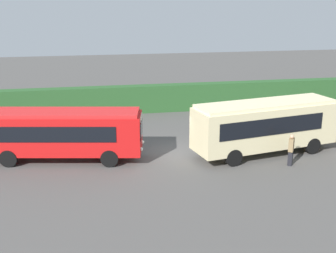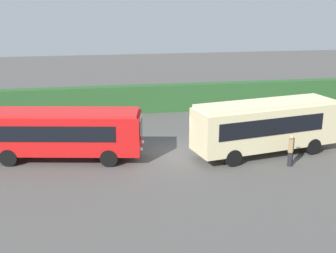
# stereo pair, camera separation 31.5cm
# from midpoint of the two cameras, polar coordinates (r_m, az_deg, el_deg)

# --- Properties ---
(ground_plane) EXTENTS (98.94, 98.94, 0.00)m
(ground_plane) POSITION_cam_midpoint_polar(r_m,az_deg,el_deg) (27.45, 0.76, -3.24)
(ground_plane) COLOR #514F4C
(bus_red) EXTENTS (9.51, 3.99, 2.99)m
(bus_red) POSITION_cam_midpoint_polar(r_m,az_deg,el_deg) (26.23, -13.92, -0.70)
(bus_red) COLOR red
(bus_red) RESTS_ON ground_plane
(bus_cream) EXTENTS (9.26, 4.13, 3.25)m
(bus_cream) POSITION_cam_midpoint_polar(r_m,az_deg,el_deg) (27.13, 12.17, 0.27)
(bus_cream) COLOR beige
(bus_cream) RESTS_ON ground_plane
(person_left) EXTENTS (0.49, 0.54, 1.84)m
(person_left) POSITION_cam_midpoint_polar(r_m,az_deg,el_deg) (25.82, 15.32, -2.85)
(person_left) COLOR black
(person_left) RESTS_ON ground_plane
(hedge_row) EXTENTS (61.47, 1.13, 2.24)m
(hedge_row) POSITION_cam_midpoint_polar(r_m,az_deg,el_deg) (36.82, -2.42, 3.65)
(hedge_row) COLOR #2A5729
(hedge_row) RESTS_ON ground_plane
(traffic_cone) EXTENTS (0.36, 0.36, 0.60)m
(traffic_cone) POSITION_cam_midpoint_polar(r_m,az_deg,el_deg) (32.15, -5.59, 0.19)
(traffic_cone) COLOR orange
(traffic_cone) RESTS_ON ground_plane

